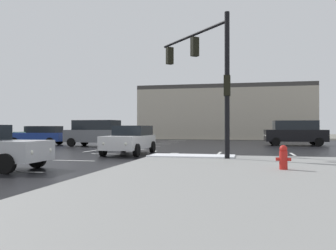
% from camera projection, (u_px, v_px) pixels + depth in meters
% --- Properties ---
extents(ground_plane, '(120.00, 120.00, 0.00)m').
position_uv_depth(ground_plane, '(121.00, 152.00, 21.59)').
color(ground_plane, slate).
extents(road_asphalt, '(44.00, 44.00, 0.02)m').
position_uv_depth(road_asphalt, '(121.00, 152.00, 21.59)').
color(road_asphalt, black).
rests_on(road_asphalt, ground_plane).
extents(snow_strip_curbside, '(4.00, 1.60, 0.06)m').
position_uv_depth(snow_strip_curbside, '(192.00, 156.00, 16.59)').
color(snow_strip_curbside, white).
rests_on(snow_strip_curbside, sidewalk_corner).
extents(lane_markings, '(36.15, 36.15, 0.01)m').
position_uv_depth(lane_markings, '(132.00, 153.00, 19.98)').
color(lane_markings, silver).
rests_on(lane_markings, road_asphalt).
extents(traffic_signal_mast, '(4.00, 4.51, 6.45)m').
position_uv_depth(traffic_signal_mast, '(206.00, 66.00, 16.86)').
color(traffic_signal_mast, black).
rests_on(traffic_signal_mast, sidewalk_corner).
extents(fire_hydrant, '(0.48, 0.26, 0.79)m').
position_uv_depth(fire_hydrant, '(283.00, 157.00, 11.46)').
color(fire_hydrant, red).
rests_on(fire_hydrant, sidewalk_corner).
extents(strip_building_background, '(21.62, 8.00, 6.77)m').
position_uv_depth(strip_building_background, '(225.00, 113.00, 46.27)').
color(strip_building_background, '#BCB29E').
rests_on(strip_building_background, ground_plane).
extents(sedan_green, '(2.15, 4.59, 1.58)m').
position_uv_depth(sedan_green, '(35.00, 134.00, 36.24)').
color(sedan_green, '#195933').
rests_on(sedan_green, road_asphalt).
extents(sedan_white, '(2.03, 4.54, 1.58)m').
position_uv_depth(sedan_white, '(130.00, 139.00, 19.58)').
color(sedan_white, white).
rests_on(sedan_white, road_asphalt).
extents(suv_black, '(4.92, 2.38, 2.03)m').
position_uv_depth(suv_black, '(295.00, 132.00, 28.83)').
color(suv_black, black).
rests_on(suv_black, road_asphalt).
extents(sedan_blue, '(4.67, 2.41, 1.58)m').
position_uv_depth(sedan_blue, '(39.00, 135.00, 29.40)').
color(sedan_blue, navy).
rests_on(sedan_blue, road_asphalt).
extents(suv_grey, '(4.95, 2.47, 2.03)m').
position_uv_depth(suv_grey, '(97.00, 133.00, 27.52)').
color(suv_grey, slate).
rests_on(suv_grey, road_asphalt).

